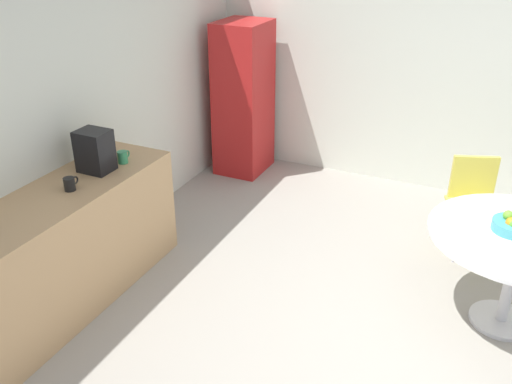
% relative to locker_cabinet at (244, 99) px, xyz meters
% --- Properties ---
extents(wall_back, '(6.00, 0.10, 2.60)m').
position_rel_locker_cabinet_xyz_m(wall_back, '(-2.55, 0.45, 0.47)').
color(wall_back, silver).
rests_on(wall_back, ground_plane).
extents(wall_side_right, '(0.10, 6.00, 2.60)m').
position_rel_locker_cabinet_xyz_m(wall_side_right, '(0.45, -2.55, 0.47)').
color(wall_side_right, silver).
rests_on(wall_side_right, ground_plane).
extents(counter_block, '(2.06, 0.60, 0.90)m').
position_rel_locker_cabinet_xyz_m(counter_block, '(-2.79, 0.10, -0.38)').
color(counter_block, tan).
rests_on(counter_block, ground_plane).
extents(locker_cabinet, '(0.60, 0.50, 1.66)m').
position_rel_locker_cabinet_xyz_m(locker_cabinet, '(0.00, 0.00, 0.00)').
color(locker_cabinet, '#B21E1E').
rests_on(locker_cabinet, ground_plane).
extents(chair_yellow, '(0.54, 0.54, 0.83)m').
position_rel_locker_cabinet_xyz_m(chair_yellow, '(-0.70, -2.53, -0.31)').
color(chair_yellow, silver).
rests_on(chair_yellow, ground_plane).
extents(mug_green, '(0.13, 0.08, 0.09)m').
position_rel_locker_cabinet_xyz_m(mug_green, '(-2.66, 0.05, 0.12)').
color(mug_green, black).
rests_on(mug_green, counter_block).
extents(mug_red, '(0.13, 0.08, 0.09)m').
position_rel_locker_cabinet_xyz_m(mug_red, '(-2.11, 0.01, 0.12)').
color(mug_red, '#338C59').
rests_on(mug_red, counter_block).
extents(coffee_maker, '(0.20, 0.24, 0.32)m').
position_rel_locker_cabinet_xyz_m(coffee_maker, '(-2.32, 0.10, 0.23)').
color(coffee_maker, black).
rests_on(coffee_maker, counter_block).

